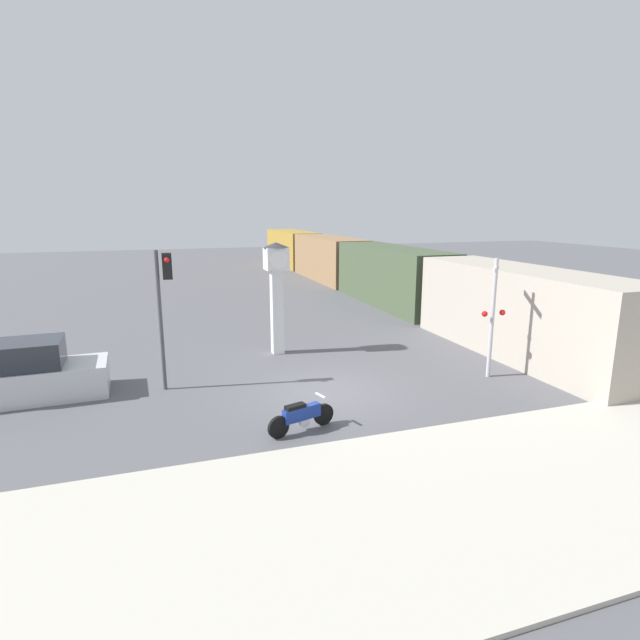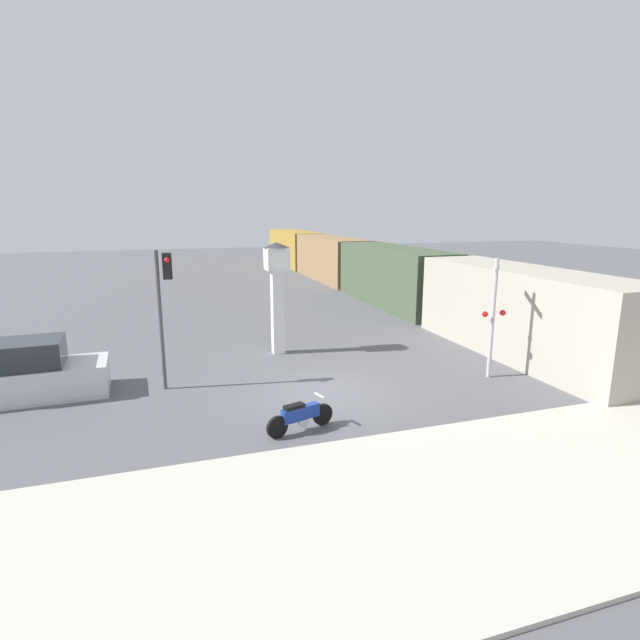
% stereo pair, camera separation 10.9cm
% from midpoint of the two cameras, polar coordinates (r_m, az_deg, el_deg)
% --- Properties ---
extents(ground_plane, '(120.00, 120.00, 0.00)m').
position_cam_midpoint_polar(ground_plane, '(15.89, 0.70, -8.14)').
color(ground_plane, '#56565B').
extents(sidewalk_strip, '(36.00, 6.00, 0.10)m').
position_cam_midpoint_polar(sidewalk_strip, '(10.57, 13.06, -19.65)').
color(sidewalk_strip, '#BCB7A8').
rests_on(sidewalk_strip, ground_plane).
extents(motorcycle, '(1.91, 0.71, 0.87)m').
position_cam_midpoint_polar(motorcycle, '(13.07, -2.37, -10.91)').
color(motorcycle, black).
rests_on(motorcycle, ground_plane).
extents(clock_tower, '(1.02, 1.02, 4.38)m').
position_cam_midpoint_polar(clock_tower, '(19.41, -5.15, 4.47)').
color(clock_tower, white).
rests_on(clock_tower, ground_plane).
extents(freight_train, '(2.80, 44.43, 3.40)m').
position_cam_midpoint_polar(freight_train, '(35.20, 4.07, 6.19)').
color(freight_train, '#ADA393').
rests_on(freight_train, ground_plane).
extents(traffic_light, '(0.50, 0.35, 4.42)m').
position_cam_midpoint_polar(traffic_light, '(16.07, -17.62, 2.71)').
color(traffic_light, '#47474C').
rests_on(traffic_light, ground_plane).
extents(railroad_crossing_signal, '(0.90, 0.82, 4.06)m').
position_cam_midpoint_polar(railroad_crossing_signal, '(17.59, 18.97, 0.69)').
color(railroad_crossing_signal, '#B7B7BC').
rests_on(railroad_crossing_signal, ground_plane).
extents(parked_car, '(4.27, 1.97, 1.80)m').
position_cam_midpoint_polar(parked_car, '(17.46, -30.35, -5.41)').
color(parked_car, silver).
rests_on(parked_car, ground_plane).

